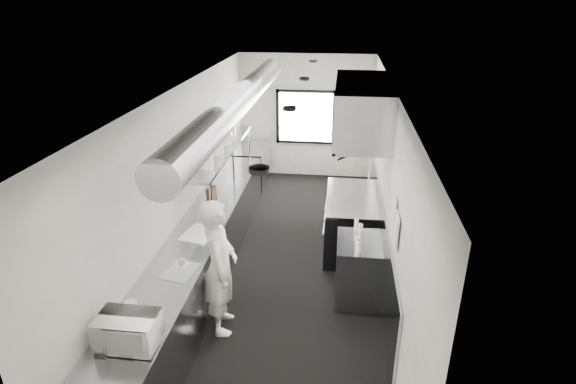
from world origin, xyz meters
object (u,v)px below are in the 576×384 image
(squeeze_bottle_a, at_px, (359,247))
(range, at_px, (351,222))
(bottle_station, at_px, (359,270))
(far_work_table, at_px, (251,166))
(squeeze_bottle_c, at_px, (360,235))
(prep_counter, at_px, (203,252))
(microwave, at_px, (128,331))
(plate_stack_b, at_px, (217,145))
(pass_shelf, at_px, (221,151))
(squeeze_bottle_b, at_px, (357,243))
(deli_tub_b, at_px, (127,310))
(plate_stack_c, at_px, (225,134))
(exhaust_hood, at_px, (361,109))
(line_cook, at_px, (220,267))
(small_plate, at_px, (182,265))
(plate_stack_a, at_px, (205,159))
(plate_stack_d, at_px, (229,129))
(cutting_board, at_px, (199,233))
(knife_block, at_px, (211,194))
(deli_tub_a, at_px, (131,305))
(squeeze_bottle_e, at_px, (356,224))

(squeeze_bottle_a, bearing_deg, range, 92.25)
(squeeze_bottle_a, bearing_deg, bottle_station, 81.03)
(far_work_table, xyz_separation_m, squeeze_bottle_c, (2.27, -3.90, 0.54))
(prep_counter, distance_m, microwave, 2.52)
(plate_stack_b, bearing_deg, pass_shelf, 88.22)
(squeeze_bottle_b, bearing_deg, deli_tub_b, -145.75)
(far_work_table, height_order, plate_stack_c, plate_stack_c)
(exhaust_hood, height_order, range, exhaust_hood)
(line_cook, bearing_deg, small_plate, 80.65)
(plate_stack_c, bearing_deg, bottle_station, -40.47)
(plate_stack_a, bearing_deg, squeeze_bottle_c, -19.02)
(exhaust_hood, xyz_separation_m, squeeze_bottle_b, (-0.01, -1.58, -1.41))
(plate_stack_b, bearing_deg, squeeze_bottle_a, -37.25)
(plate_stack_d, bearing_deg, plate_stack_a, -90.37)
(bottle_station, xyz_separation_m, plate_stack_a, (-2.34, 0.80, 1.27))
(exhaust_hood, height_order, squeeze_bottle_a, exhaust_hood)
(squeeze_bottle_a, bearing_deg, line_cook, -162.36)
(plate_stack_d, distance_m, squeeze_bottle_a, 3.51)
(bottle_station, height_order, cutting_board, cutting_board)
(deli_tub_b, xyz_separation_m, squeeze_bottle_c, (2.45, 1.83, 0.04))
(squeeze_bottle_b, bearing_deg, plate_stack_a, 156.70)
(bottle_station, distance_m, deli_tub_b, 3.12)
(bottle_station, relative_size, line_cook, 0.50)
(exhaust_hood, xyz_separation_m, cutting_board, (-2.19, -1.45, -1.48))
(knife_block, xyz_separation_m, plate_stack_c, (0.05, 0.90, 0.73))
(pass_shelf, distance_m, line_cook, 2.68)
(prep_counter, height_order, squeeze_bottle_b, squeeze_bottle_b)
(pass_shelf, bearing_deg, knife_block, -93.81)
(deli_tub_b, relative_size, plate_stack_a, 0.50)
(bottle_station, height_order, plate_stack_b, plate_stack_b)
(range, bearing_deg, plate_stack_c, 165.09)
(exhaust_hood, relative_size, cutting_board, 4.12)
(bottle_station, bearing_deg, squeeze_bottle_a, -98.97)
(deli_tub_a, xyz_separation_m, small_plate, (0.26, 0.89, -0.04))
(range, relative_size, plate_stack_d, 4.25)
(plate_stack_d, height_order, squeeze_bottle_e, plate_stack_d)
(prep_counter, xyz_separation_m, bottle_station, (2.30, -0.20, 0.00))
(far_work_table, relative_size, line_cook, 0.67)
(deli_tub_b, xyz_separation_m, cutting_board, (0.23, 1.78, -0.04))
(exhaust_hood, bearing_deg, squeeze_bottle_b, -90.40)
(pass_shelf, relative_size, line_cook, 1.67)
(bottle_station, relative_size, squeeze_bottle_c, 4.87)
(squeeze_bottle_a, bearing_deg, pass_shelf, 139.09)
(exhaust_hood, relative_size, plate_stack_c, 6.42)
(exhaust_hood, relative_size, far_work_table, 1.83)
(knife_block, height_order, plate_stack_c, plate_stack_c)
(far_work_table, xyz_separation_m, small_plate, (0.08, -4.75, 0.46))
(deli_tub_a, xyz_separation_m, squeeze_bottle_c, (2.45, 1.74, 0.05))
(prep_counter, height_order, deli_tub_b, deli_tub_b)
(prep_counter, bearing_deg, squeeze_bottle_c, -4.94)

